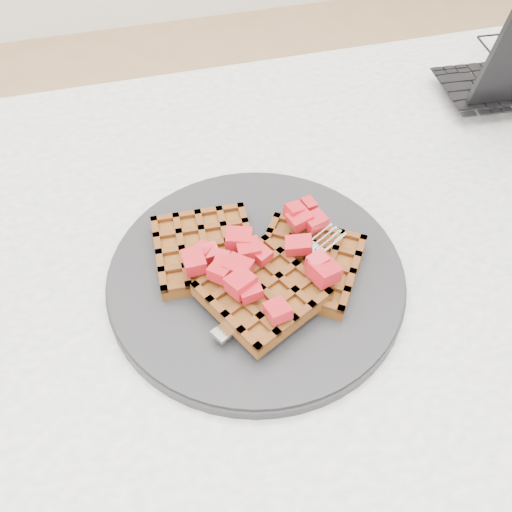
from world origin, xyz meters
name	(u,v)px	position (x,y,z in m)	size (l,w,h in m)	color
ground	(291,493)	(0.00, 0.00, 0.00)	(4.00, 4.00, 0.00)	tan
table	(316,323)	(0.00, 0.00, 0.64)	(1.20, 0.80, 0.75)	silver
plate	(256,276)	(-0.08, 0.00, 0.76)	(0.30, 0.30, 0.02)	black
waffles	(257,267)	(-0.08, -0.01, 0.78)	(0.22, 0.19, 0.03)	brown
strawberry_pile	(256,247)	(-0.08, 0.00, 0.80)	(0.15, 0.15, 0.02)	#94000C
fork	(289,281)	(-0.05, -0.03, 0.77)	(0.02, 0.18, 0.02)	silver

